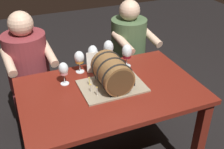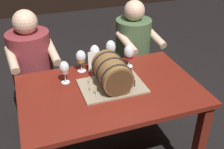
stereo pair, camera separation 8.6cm
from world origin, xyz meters
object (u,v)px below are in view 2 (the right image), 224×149
wine_glass_red (129,53)px  menu_card (96,62)px  barrel_cake (112,74)px  wine_glass_empty (111,48)px  wine_glass_amber (81,57)px  dining_table (110,102)px  wine_glass_white (95,53)px  person_seated_left (34,75)px  person_seated_right (132,60)px  wine_glass_rose (64,68)px

wine_glass_red → menu_card: size_ratio=1.17×
barrel_cake → wine_glass_empty: (0.10, 0.32, 0.04)m
wine_glass_amber → dining_table: bearing=-67.2°
wine_glass_amber → wine_glass_white: wine_glass_white is taller
wine_glass_red → person_seated_left: person_seated_left is taller
wine_glass_amber → person_seated_left: size_ratio=0.15×
dining_table → person_seated_right: (0.48, 0.72, -0.10)m
wine_glass_amber → wine_glass_red: size_ratio=0.93×
wine_glass_white → person_seated_left: bearing=140.5°
wine_glass_white → person_seated_left: person_seated_left is taller
menu_card → dining_table: bearing=-73.6°
person_seated_left → wine_glass_amber: bearing=-49.5°
wine_glass_white → dining_table: bearing=-87.8°
wine_glass_amber → wine_glass_white: (0.12, 0.03, 0.00)m
menu_card → wine_glass_red: bearing=7.6°
wine_glass_white → person_seated_left: size_ratio=0.17×
wine_glass_amber → menu_card: (0.10, -0.04, -0.04)m
wine_glass_white → person_seated_right: person_seated_right is taller
menu_card → wine_glass_white: bearing=88.5°
wine_glass_rose → menu_card: 0.27m
person_seated_right → barrel_cake: bearing=-123.4°
wine_glass_rose → person_seated_left: 0.65m
wine_glass_empty → person_seated_left: size_ratio=0.18×
person_seated_left → menu_card: bearing=-44.7°
wine_glass_red → menu_card: bearing=176.8°
dining_table → barrel_cake: bearing=45.1°
dining_table → wine_glass_white: (-0.01, 0.33, 0.24)m
wine_glass_rose → wine_glass_amber: bearing=39.3°
wine_glass_white → person_seated_right: 0.71m
barrel_cake → person_seated_left: bearing=125.5°
wine_glass_rose → wine_glass_red: (0.52, 0.07, 0.01)m
menu_card → person_seated_left: person_seated_left is taller
dining_table → menu_card: (-0.03, 0.27, 0.20)m
dining_table → wine_glass_white: wine_glass_white is taller
wine_glass_red → person_seated_left: (-0.72, 0.46, -0.32)m
wine_glass_white → person_seated_left: 0.68m
dining_table → wine_glass_empty: (0.12, 0.34, 0.26)m
wine_glass_red → menu_card: wine_glass_red is taller
wine_glass_amber → person_seated_right: bearing=34.0°
wine_glass_rose → wine_glass_red: size_ratio=0.92×
menu_card → person_seated_right: (0.51, 0.45, -0.30)m
wine_glass_amber → wine_glass_empty: bearing=7.6°
wine_glass_rose → person_seated_left: (-0.20, 0.53, -0.31)m
dining_table → barrel_cake: (0.02, 0.02, 0.23)m
barrel_cake → wine_glass_amber: 0.32m
wine_glass_red → menu_card: 0.27m
wine_glass_red → person_seated_right: bearing=62.7°
wine_glass_amber → wine_glass_red: 0.37m
dining_table → wine_glass_rose: 0.41m
wine_glass_amber → wine_glass_empty: 0.25m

